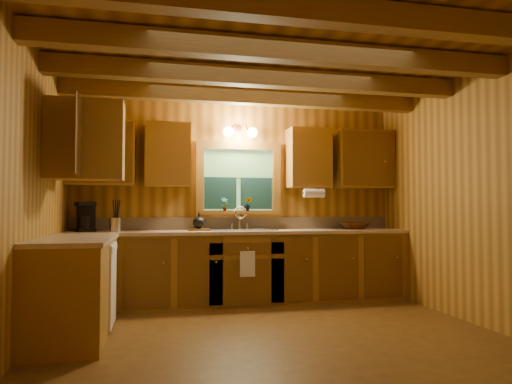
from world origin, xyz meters
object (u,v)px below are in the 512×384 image
object	(u,v)px
cutting_board	(199,230)
wicker_basket	(355,226)
sink	(242,234)
coffee_maker	(86,217)

from	to	relation	value
cutting_board	wicker_basket	bearing A→B (deg)	4.56
sink	coffee_maker	size ratio (longest dim) A/B	2.34
coffee_maker	wicker_basket	bearing A→B (deg)	-24.06
cutting_board	wicker_basket	distance (m)	2.07
coffee_maker	wicker_basket	xyz separation A→B (m)	(3.40, -0.05, -0.13)
sink	cutting_board	bearing A→B (deg)	177.29
wicker_basket	coffee_maker	bearing A→B (deg)	179.11
sink	wicker_basket	distance (m)	1.53
coffee_maker	cutting_board	size ratio (longest dim) A/B	1.34
sink	wicker_basket	size ratio (longest dim) A/B	2.23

